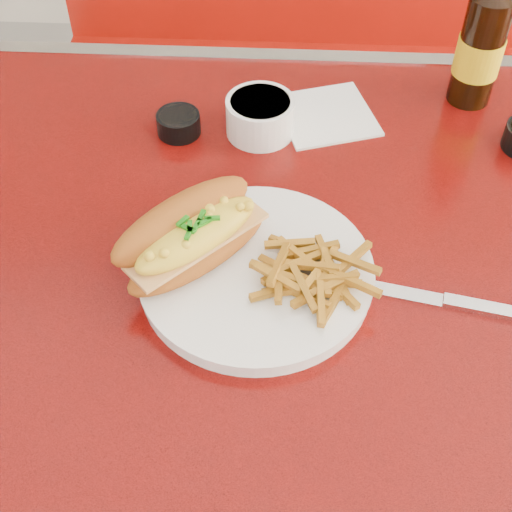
{
  "coord_description": "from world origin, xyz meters",
  "views": [
    {
      "loc": [
        -0.07,
        -0.58,
        1.4
      ],
      "look_at": [
        -0.1,
        -0.06,
        0.81
      ],
      "focal_mm": 50.0,
      "sensor_mm": 36.0,
      "label": 1
    }
  ],
  "objects_px": {
    "fork": "(277,272)",
    "gravy_ramekin": "(260,116)",
    "dinner_plate": "(256,273)",
    "booth_bench_far": "(313,135)",
    "mac_hoagie": "(192,235)",
    "beer_bottle": "(482,41)",
    "diner_table": "(328,324)",
    "knife": "(433,299)",
    "sauce_cup_left": "(178,123)"
  },
  "relations": [
    {
      "from": "gravy_ramekin",
      "to": "beer_bottle",
      "type": "relative_size",
      "value": 0.47
    },
    {
      "from": "sauce_cup_left",
      "to": "beer_bottle",
      "type": "height_order",
      "value": "beer_bottle"
    },
    {
      "from": "dinner_plate",
      "to": "fork",
      "type": "height_order",
      "value": "same"
    },
    {
      "from": "dinner_plate",
      "to": "booth_bench_far",
      "type": "bearing_deg",
      "value": 83.77
    },
    {
      "from": "diner_table",
      "to": "booth_bench_far",
      "type": "bearing_deg",
      "value": 90.0
    },
    {
      "from": "dinner_plate",
      "to": "mac_hoagie",
      "type": "bearing_deg",
      "value": 167.85
    },
    {
      "from": "gravy_ramekin",
      "to": "beer_bottle",
      "type": "bearing_deg",
      "value": 17.4
    },
    {
      "from": "fork",
      "to": "sauce_cup_left",
      "type": "distance_m",
      "value": 0.3
    },
    {
      "from": "booth_bench_far",
      "to": "sauce_cup_left",
      "type": "distance_m",
      "value": 0.82
    },
    {
      "from": "mac_hoagie",
      "to": "sauce_cup_left",
      "type": "bearing_deg",
      "value": 56.68
    },
    {
      "from": "booth_bench_far",
      "to": "gravy_ramekin",
      "type": "xyz_separation_m",
      "value": [
        -0.1,
        -0.6,
        0.51
      ]
    },
    {
      "from": "beer_bottle",
      "to": "gravy_ramekin",
      "type": "bearing_deg",
      "value": -162.6
    },
    {
      "from": "sauce_cup_left",
      "to": "knife",
      "type": "height_order",
      "value": "sauce_cup_left"
    },
    {
      "from": "mac_hoagie",
      "to": "fork",
      "type": "bearing_deg",
      "value": -56.53
    },
    {
      "from": "fork",
      "to": "sauce_cup_left",
      "type": "height_order",
      "value": "sauce_cup_left"
    },
    {
      "from": "booth_bench_far",
      "to": "beer_bottle",
      "type": "bearing_deg",
      "value": -68.89
    },
    {
      "from": "fork",
      "to": "gravy_ramekin",
      "type": "distance_m",
      "value": 0.27
    },
    {
      "from": "gravy_ramekin",
      "to": "sauce_cup_left",
      "type": "distance_m",
      "value": 0.11
    },
    {
      "from": "gravy_ramekin",
      "to": "mac_hoagie",
      "type": "bearing_deg",
      "value": -104.17
    },
    {
      "from": "gravy_ramekin",
      "to": "knife",
      "type": "height_order",
      "value": "gravy_ramekin"
    },
    {
      "from": "dinner_plate",
      "to": "knife",
      "type": "height_order",
      "value": "dinner_plate"
    },
    {
      "from": "beer_bottle",
      "to": "knife",
      "type": "height_order",
      "value": "beer_bottle"
    },
    {
      "from": "fork",
      "to": "knife",
      "type": "distance_m",
      "value": 0.18
    },
    {
      "from": "fork",
      "to": "gravy_ramekin",
      "type": "bearing_deg",
      "value": 11.5
    },
    {
      "from": "mac_hoagie",
      "to": "knife",
      "type": "relative_size",
      "value": 0.84
    },
    {
      "from": "dinner_plate",
      "to": "fork",
      "type": "relative_size",
      "value": 1.9
    },
    {
      "from": "mac_hoagie",
      "to": "booth_bench_far",
      "type": "bearing_deg",
      "value": 34.37
    },
    {
      "from": "gravy_ramekin",
      "to": "knife",
      "type": "distance_m",
      "value": 0.36
    },
    {
      "from": "mac_hoagie",
      "to": "gravy_ramekin",
      "type": "relative_size",
      "value": 1.67
    },
    {
      "from": "booth_bench_far",
      "to": "fork",
      "type": "distance_m",
      "value": 1.01
    },
    {
      "from": "booth_bench_far",
      "to": "knife",
      "type": "distance_m",
      "value": 1.02
    },
    {
      "from": "beer_bottle",
      "to": "knife",
      "type": "distance_m",
      "value": 0.4
    },
    {
      "from": "mac_hoagie",
      "to": "beer_bottle",
      "type": "bearing_deg",
      "value": -0.97
    },
    {
      "from": "fork",
      "to": "beer_bottle",
      "type": "relative_size",
      "value": 0.66
    },
    {
      "from": "sauce_cup_left",
      "to": "knife",
      "type": "xyz_separation_m",
      "value": [
        0.32,
        -0.28,
        -0.01
      ]
    },
    {
      "from": "dinner_plate",
      "to": "fork",
      "type": "bearing_deg",
      "value": -11.35
    },
    {
      "from": "beer_bottle",
      "to": "dinner_plate",
      "type": "bearing_deg",
      "value": -128.86
    },
    {
      "from": "mac_hoagie",
      "to": "beer_bottle",
      "type": "distance_m",
      "value": 0.5
    },
    {
      "from": "sauce_cup_left",
      "to": "beer_bottle",
      "type": "relative_size",
      "value": 0.25
    },
    {
      "from": "fork",
      "to": "beer_bottle",
      "type": "bearing_deg",
      "value": -31.34
    },
    {
      "from": "fork",
      "to": "knife",
      "type": "height_order",
      "value": "fork"
    },
    {
      "from": "booth_bench_far",
      "to": "fork",
      "type": "bearing_deg",
      "value": -94.68
    },
    {
      "from": "fork",
      "to": "knife",
      "type": "xyz_separation_m",
      "value": [
        0.18,
        -0.02,
        -0.02
      ]
    },
    {
      "from": "booth_bench_far",
      "to": "knife",
      "type": "xyz_separation_m",
      "value": [
        0.1,
        -0.89,
        0.49
      ]
    },
    {
      "from": "diner_table",
      "to": "gravy_ramekin",
      "type": "distance_m",
      "value": 0.3
    },
    {
      "from": "diner_table",
      "to": "gravy_ramekin",
      "type": "relative_size",
      "value": 10.4
    },
    {
      "from": "dinner_plate",
      "to": "gravy_ramekin",
      "type": "height_order",
      "value": "gravy_ramekin"
    },
    {
      "from": "booth_bench_far",
      "to": "gravy_ramekin",
      "type": "distance_m",
      "value": 0.8
    },
    {
      "from": "diner_table",
      "to": "knife",
      "type": "relative_size",
      "value": 5.25
    },
    {
      "from": "fork",
      "to": "beer_bottle",
      "type": "distance_m",
      "value": 0.46
    }
  ]
}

